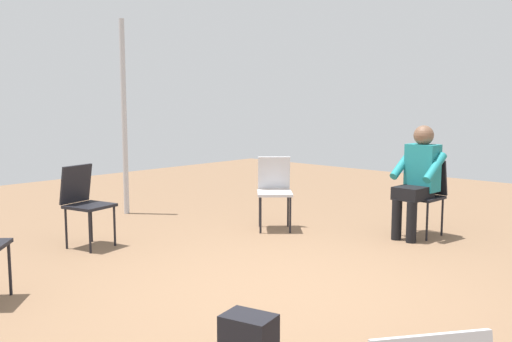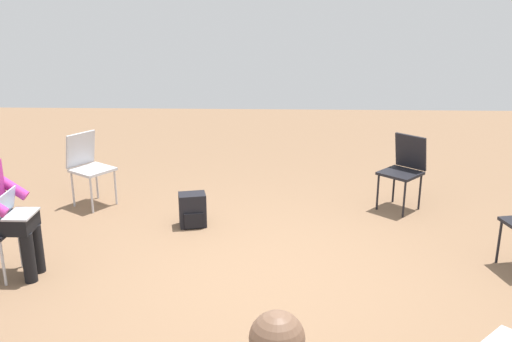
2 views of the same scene
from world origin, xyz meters
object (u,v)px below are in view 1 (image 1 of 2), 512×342
at_px(chair_north, 85,200).
at_px(person_in_teal, 418,175).
at_px(chair_east, 425,191).
at_px(chair_northeast, 274,187).

distance_m(chair_north, person_in_teal, 3.59).
bearing_deg(person_in_teal, chair_east, -90.00).
distance_m(chair_north, chair_northeast, 2.16).
bearing_deg(chair_north, person_in_teal, 127.15).
height_order(chair_north, chair_northeast, same).
height_order(chair_northeast, person_in_teal, person_in_teal).
xyz_separation_m(chair_north, chair_east, (2.89, -2.32, 0.00)).
distance_m(chair_northeast, chair_east, 1.71).
relative_size(chair_northeast, chair_east, 1.00).
xyz_separation_m(chair_northeast, chair_east, (0.93, -1.44, 0.00)).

